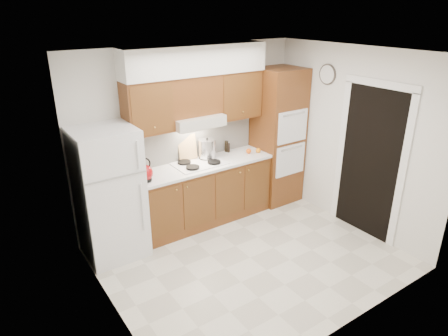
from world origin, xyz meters
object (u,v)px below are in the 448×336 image
at_px(fridge, 109,194).
at_px(stock_pot, 207,148).
at_px(oven_cabinet, 277,137).
at_px(kettle, 145,173).

relative_size(fridge, stock_pot, 6.49).
bearing_deg(oven_cabinet, kettle, -177.67).
xyz_separation_m(kettle, stock_pot, (1.12, 0.25, 0.04)).
distance_m(fridge, stock_pot, 1.62).
height_order(fridge, kettle, fridge).
distance_m(oven_cabinet, stock_pot, 1.26).
bearing_deg(kettle, fridge, -178.65).
bearing_deg(stock_pot, oven_cabinet, -6.88).
xyz_separation_m(fridge, oven_cabinet, (2.85, 0.03, 0.24)).
relative_size(fridge, oven_cabinet, 0.78).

